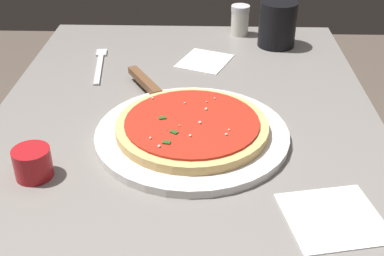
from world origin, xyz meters
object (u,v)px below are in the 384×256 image
(napkin_folded_right, at_px, (205,61))
(cup_tall_drink, at_px, (277,24))
(napkin_loose_left, at_px, (333,218))
(parmesan_shaker, at_px, (240,20))
(cup_small_sauce, at_px, (33,163))
(serving_plate, at_px, (192,135))
(pizza, at_px, (192,126))
(fork, at_px, (100,64))
(pizza_server, at_px, (153,90))

(napkin_folded_right, bearing_deg, cup_tall_drink, -59.11)
(napkin_loose_left, bearing_deg, parmesan_shaker, 7.69)
(napkin_loose_left, height_order, parmesan_shaker, parmesan_shaker)
(cup_tall_drink, height_order, cup_small_sauce, cup_tall_drink)
(serving_plate, height_order, napkin_loose_left, serving_plate)
(serving_plate, relative_size, parmesan_shaker, 4.42)
(cup_tall_drink, bearing_deg, napkin_loose_left, -179.10)
(pizza, xyz_separation_m, fork, (0.30, 0.21, -0.02))
(pizza, bearing_deg, cup_small_sauce, 116.00)
(pizza, bearing_deg, cup_tall_drink, -23.91)
(serving_plate, height_order, fork, serving_plate)
(pizza_server, height_order, cup_tall_drink, cup_tall_drink)
(napkin_loose_left, xyz_separation_m, fork, (0.49, 0.41, 0.00))
(cup_small_sauce, bearing_deg, pizza_server, -31.53)
(fork, distance_m, parmesan_shaker, 0.38)
(parmesan_shaker, bearing_deg, fork, 122.03)
(fork, height_order, parmesan_shaker, parmesan_shaker)
(cup_tall_drink, xyz_separation_m, napkin_loose_left, (-0.62, -0.01, -0.05))
(cup_small_sauce, relative_size, fork, 0.30)
(fork, bearing_deg, cup_tall_drink, -72.42)
(serving_plate, relative_size, napkin_folded_right, 2.84)
(cup_small_sauce, height_order, napkin_loose_left, cup_small_sauce)
(pizza_server, xyz_separation_m, napkin_folded_right, (0.18, -0.10, -0.02))
(pizza_server, distance_m, napkin_folded_right, 0.21)
(napkin_folded_right, bearing_deg, serving_plate, 176.75)
(pizza, xyz_separation_m, napkin_loose_left, (-0.20, -0.20, -0.02))
(napkin_loose_left, bearing_deg, fork, 39.84)
(pizza, distance_m, napkin_loose_left, 0.28)
(pizza, xyz_separation_m, napkin_folded_right, (0.32, -0.02, -0.02))
(serving_plate, distance_m, parmesan_shaker, 0.51)
(pizza, bearing_deg, napkin_folded_right, -3.25)
(pizza_server, distance_m, cup_small_sauce, 0.30)
(serving_plate, bearing_deg, fork, 35.82)
(serving_plate, distance_m, napkin_loose_left, 0.28)
(pizza, relative_size, cup_tall_drink, 2.42)
(pizza, height_order, napkin_loose_left, pizza)
(pizza, xyz_separation_m, pizza_server, (0.14, 0.08, -0.00))
(serving_plate, relative_size, fork, 1.75)
(serving_plate, xyz_separation_m, cup_tall_drink, (0.42, -0.19, 0.05))
(cup_tall_drink, xyz_separation_m, fork, (-0.13, 0.40, -0.05))
(pizza_server, bearing_deg, napkin_loose_left, -140.44)
(cup_small_sauce, xyz_separation_m, fork, (0.41, -0.02, -0.02))
(pizza_server, bearing_deg, cup_small_sauce, 148.47)
(parmesan_shaker, bearing_deg, cup_small_sauce, 150.95)
(cup_small_sauce, height_order, napkin_folded_right, cup_small_sauce)
(cup_small_sauce, height_order, fork, cup_small_sauce)
(pizza, bearing_deg, pizza_server, 29.82)
(cup_tall_drink, bearing_deg, parmesan_shaker, 49.44)
(serving_plate, bearing_deg, pizza_server, 29.83)
(napkin_folded_right, xyz_separation_m, fork, (-0.03, 0.23, 0.00))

